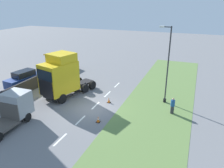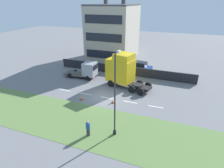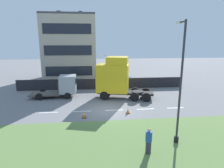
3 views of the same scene
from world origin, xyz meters
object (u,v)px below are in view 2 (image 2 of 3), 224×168
Objects in this scene: lorry_cab at (122,70)px; traffic_cone_lead at (81,98)px; pedestrian at (88,128)px; traffic_cone_trailing at (113,101)px; parked_car at (138,67)px; flatbed_truck at (87,70)px; lamp_post at (115,100)px.

traffic_cone_lead is (-6.06, 3.49, -2.21)m from lorry_cab.
traffic_cone_trailing is (6.60, 0.03, -0.51)m from pedestrian.
pedestrian reaches higher than traffic_cone_lead.
lorry_cab is 7.34m from traffic_cone_lead.
pedestrian reaches higher than traffic_cone_trailing.
traffic_cone_trailing is (-5.41, -0.60, -2.21)m from lorry_cab.
lorry_cab is 1.44× the size of parked_car.
traffic_cone_lead is (-12.40, 4.51, -0.71)m from parked_car.
flatbed_truck is 9.62× the size of traffic_cone_trailing.
traffic_cone_lead is at bearing 99.08° from traffic_cone_trailing.
flatbed_truck reaches higher than parked_car.
traffic_cone_lead is (5.94, 4.12, -0.51)m from pedestrian.
traffic_cone_lead is 4.15m from traffic_cone_trailing.
lamp_post reaches higher than flatbed_truck.
parked_car is at bearing -2.02° from traffic_cone_trailing.
lamp_post is at bearing -165.17° from parked_car.
flatbed_truck is at bearing 27.88° from pedestrian.
pedestrian is at bearing -179.77° from traffic_cone_trailing.
flatbed_truck is 9.30m from traffic_cone_trailing.
lamp_post is (-10.87, -2.90, 1.24)m from lorry_cab.
lorry_cab reaches higher than parked_car.
flatbed_truck reaches higher than traffic_cone_trailing.
traffic_cone_trailing is (5.46, 2.30, -3.45)m from lamp_post.
traffic_cone_lead is (-6.92, -2.68, -1.14)m from flatbed_truck.
flatbed_truck is 9.62× the size of traffic_cone_lead.
flatbed_truck is at bearing 47.25° from traffic_cone_trailing.
pedestrian is 6.62m from traffic_cone_trailing.
lamp_post is at bearing -157.21° from traffic_cone_trailing.
parked_car is 11.77m from traffic_cone_trailing.
lamp_post is 6.86m from traffic_cone_trailing.
flatbed_truck reaches higher than traffic_cone_lead.
lorry_cab is 1.26× the size of flatbed_truck.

